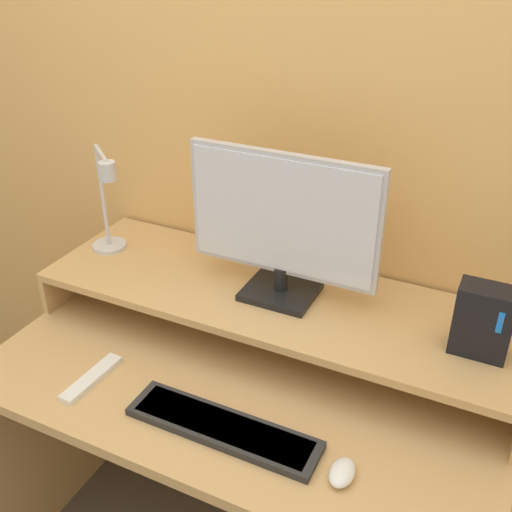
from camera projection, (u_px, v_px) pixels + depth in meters
wall_back at (315, 119)px, 1.58m from camera, size 6.00×0.05×2.50m
desk at (248, 426)px, 1.62m from camera, size 1.30×0.75×0.71m
monitor_shelf at (276, 299)px, 1.60m from camera, size 1.30×0.41×0.13m
monitor at (282, 224)px, 1.49m from camera, size 0.51×0.16×0.39m
desk_lamp at (107, 208)px, 1.70m from camera, size 0.18×0.16×0.33m
router_dock at (483, 321)px, 1.34m from camera, size 0.13×0.08×0.17m
keyboard at (223, 427)px, 1.34m from camera, size 0.45×0.11×0.02m
mouse at (342, 473)px, 1.22m from camera, size 0.05×0.08×0.03m
remote_control at (92, 378)px, 1.49m from camera, size 0.05×0.19×0.02m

